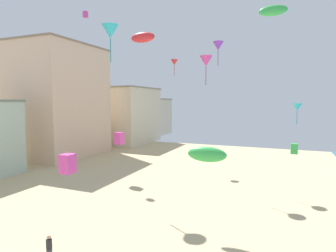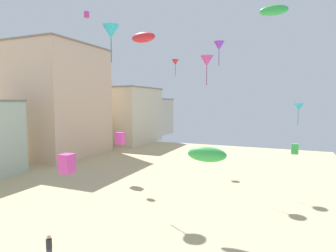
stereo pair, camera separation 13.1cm
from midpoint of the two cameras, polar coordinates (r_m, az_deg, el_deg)
boardwalk_hotel_mid at (r=52.47m, az=-21.50°, el=4.79°), size 12.77×14.72×18.97m
boardwalk_hotel_far at (r=66.36m, az=-10.70°, el=2.26°), size 17.89×14.68×12.57m
boardwalk_hotel_distant at (r=80.23m, az=-4.36°, el=1.97°), size 11.76×12.78×10.25m
kite_flyer at (r=19.07m, az=-22.96°, el=-21.77°), size 0.34×0.34×1.64m
kite_magenta_box at (r=33.28m, az=-9.67°, el=-2.48°), size 0.89×0.89×1.40m
kite_red_parafoil at (r=26.59m, az=-4.93°, el=17.61°), size 2.37×0.66×0.92m
kite_green_parafoil at (r=19.00m, az=8.14°, el=-5.77°), size 2.68×0.74×1.04m
kite_purple_delta at (r=34.90m, az=10.52°, el=15.82°), size 1.25×1.25×2.83m
kite_green_box at (r=24.08m, az=24.66°, el=-4.27°), size 0.52×0.52×0.81m
kite_cyan_delta at (r=30.08m, az=-11.47°, el=18.37°), size 1.64×1.64×3.72m
kite_cyan_delta_2 at (r=33.81m, az=25.23°, el=3.52°), size 1.03×1.03×2.34m
kite_magenta_box_2 at (r=15.00m, az=-19.71°, el=-7.24°), size 0.61×0.61×0.97m
kite_magenta_delta at (r=31.24m, az=8.07°, el=13.01°), size 1.38×1.38×3.13m
kite_magenta_box_3 at (r=41.92m, az=-16.23°, el=21.05°), size 0.51×0.51×0.80m
kite_red_delta at (r=41.89m, az=1.60°, el=12.87°), size 1.02×1.02×2.33m
kite_green_parafoil_2 at (r=26.41m, az=20.94°, el=21.23°), size 2.27×0.63×0.88m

